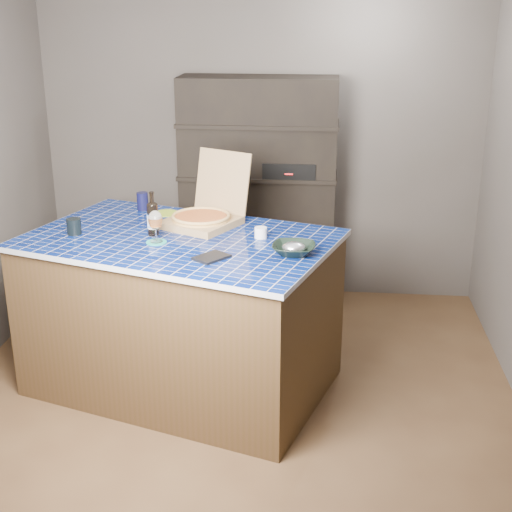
# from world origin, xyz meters

# --- Properties ---
(room) EXTENTS (3.50, 3.50, 3.50)m
(room) POSITION_xyz_m (0.00, 0.00, 1.25)
(room) COLOR brown
(room) RESTS_ON ground
(shelving_unit) EXTENTS (1.20, 0.41, 1.80)m
(shelving_unit) POSITION_xyz_m (0.00, 1.53, 0.90)
(shelving_unit) COLOR black
(shelving_unit) RESTS_ON floor
(kitchen_island) EXTENTS (2.07, 1.65, 0.99)m
(kitchen_island) POSITION_xyz_m (-0.34, 0.10, 0.50)
(kitchen_island) COLOR #3F2B19
(kitchen_island) RESTS_ON floor
(pizza_box) EXTENTS (0.58, 0.61, 0.44)m
(pizza_box) POSITION_xyz_m (-0.24, 0.36, 1.05)
(pizza_box) COLOR #99784E
(pizza_box) RESTS_ON kitchen_island
(mead_bottle) EXTENTS (0.07, 0.07, 0.27)m
(mead_bottle) POSITION_xyz_m (-0.51, 0.14, 1.10)
(mead_bottle) COLOR black
(mead_bottle) RESTS_ON kitchen_island
(teal_trivet) EXTENTS (0.12, 0.12, 0.01)m
(teal_trivet) POSITION_xyz_m (-0.45, -0.01, 0.99)
(teal_trivet) COLOR teal
(teal_trivet) RESTS_ON kitchen_island
(wine_glass) EXTENTS (0.08, 0.08, 0.19)m
(wine_glass) POSITION_xyz_m (-0.45, -0.01, 1.13)
(wine_glass) COLOR white
(wine_glass) RESTS_ON teal_trivet
(tumbler) EXTENTS (0.09, 0.09, 0.10)m
(tumbler) POSITION_xyz_m (-0.99, 0.10, 1.04)
(tumbler) COLOR black
(tumbler) RESTS_ON kitchen_island
(dvd_case) EXTENTS (0.22, 0.23, 0.01)m
(dvd_case) POSITION_xyz_m (-0.09, -0.25, 1.00)
(dvd_case) COLOR black
(dvd_case) RESTS_ON kitchen_island
(bowl) EXTENTS (0.26, 0.26, 0.06)m
(bowl) POSITION_xyz_m (0.36, -0.13, 1.02)
(bowl) COLOR black
(bowl) RESTS_ON kitchen_island
(foil_contents) EXTENTS (0.13, 0.11, 0.06)m
(foil_contents) POSITION_xyz_m (0.36, -0.13, 1.03)
(foil_contents) COLOR silver
(foil_contents) RESTS_ON bowl
(white_jar) EXTENTS (0.08, 0.08, 0.06)m
(white_jar) POSITION_xyz_m (0.15, 0.15, 1.02)
(white_jar) COLOR white
(white_jar) RESTS_ON kitchen_island
(navy_cup) EXTENTS (0.08, 0.08, 0.12)m
(navy_cup) POSITION_xyz_m (-0.71, 0.67, 1.05)
(navy_cup) COLOR black
(navy_cup) RESTS_ON kitchen_island
(green_trivet) EXTENTS (0.17, 0.17, 0.01)m
(green_trivet) POSITION_xyz_m (-0.53, 0.60, 0.99)
(green_trivet) COLOR #98B627
(green_trivet) RESTS_ON kitchen_island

